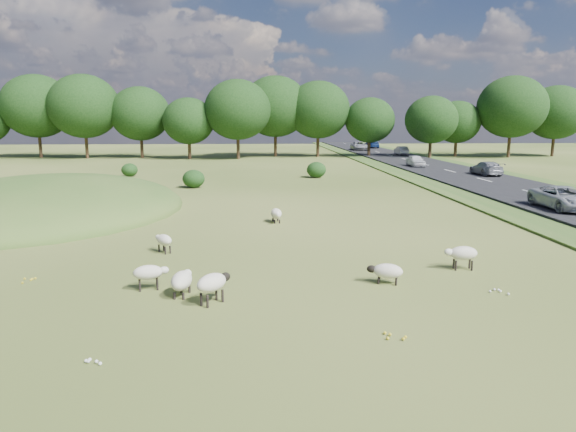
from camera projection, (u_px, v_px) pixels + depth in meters
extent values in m
plane|color=#344C17|center=(250.00, 191.00, 38.88)|extent=(160.00, 160.00, 0.00)
ellipsoid|color=#33561E|center=(44.00, 210.00, 30.35)|extent=(16.00, 20.00, 4.00)
cube|color=black|center=(457.00, 174.00, 49.81)|extent=(8.00, 150.00, 0.25)
cylinder|color=black|center=(40.00, 143.00, 73.42)|extent=(0.44, 0.44, 4.21)
ellipsoid|color=black|center=(37.00, 106.00, 72.48)|extent=(9.83, 9.83, 8.84)
cylinder|color=black|center=(86.00, 143.00, 72.06)|extent=(0.44, 0.44, 4.18)
ellipsoid|color=black|center=(84.00, 106.00, 71.13)|extent=(9.75, 9.75, 8.78)
cylinder|color=black|center=(142.00, 145.00, 73.22)|extent=(0.44, 0.44, 3.61)
ellipsoid|color=black|center=(140.00, 114.00, 72.42)|extent=(8.41, 8.41, 7.57)
cylinder|color=black|center=(189.00, 148.00, 70.92)|extent=(0.44, 0.44, 3.02)
ellipsoid|color=black|center=(189.00, 121.00, 70.25)|extent=(7.04, 7.04, 6.34)
cylinder|color=black|center=(238.00, 145.00, 70.78)|extent=(0.44, 0.44, 3.90)
ellipsoid|color=black|center=(237.00, 110.00, 69.91)|extent=(9.09, 9.09, 8.18)
cylinder|color=black|center=(275.00, 142.00, 75.88)|extent=(0.44, 0.44, 4.22)
ellipsoid|color=black|center=(275.00, 107.00, 74.94)|extent=(9.85, 9.85, 8.86)
cylinder|color=black|center=(318.00, 143.00, 75.32)|extent=(0.44, 0.44, 3.94)
ellipsoid|color=black|center=(318.00, 110.00, 74.44)|extent=(9.20, 9.20, 8.28)
cylinder|color=black|center=(369.00, 146.00, 74.90)|extent=(0.44, 0.44, 3.09)
ellipsoid|color=black|center=(370.00, 120.00, 74.21)|extent=(7.20, 7.20, 6.48)
cylinder|color=black|center=(430.00, 147.00, 71.86)|extent=(0.44, 0.44, 3.12)
ellipsoid|color=black|center=(431.00, 120.00, 71.17)|extent=(7.29, 7.29, 6.56)
cylinder|color=black|center=(456.00, 147.00, 75.90)|extent=(0.44, 0.44, 2.93)
ellipsoid|color=black|center=(457.00, 122.00, 75.24)|extent=(6.84, 6.84, 6.16)
cylinder|color=black|center=(509.00, 143.00, 73.92)|extent=(0.44, 0.44, 4.16)
ellipsoid|color=black|center=(512.00, 107.00, 72.99)|extent=(9.71, 9.71, 8.74)
cylinder|color=black|center=(553.00, 144.00, 76.30)|extent=(0.44, 0.44, 3.74)
ellipsoid|color=black|center=(556.00, 112.00, 75.46)|extent=(8.72, 8.72, 7.84)
ellipsoid|color=black|center=(194.00, 179.00, 40.50)|extent=(1.75, 1.75, 1.43)
ellipsoid|color=black|center=(316.00, 170.00, 47.68)|extent=(1.80, 1.80, 1.47)
ellipsoid|color=black|center=(130.00, 170.00, 48.85)|extent=(1.52, 1.52, 1.24)
ellipsoid|color=beige|center=(182.00, 281.00, 15.46)|extent=(0.74, 1.16, 0.56)
ellipsoid|color=silver|center=(187.00, 274.00, 16.02)|extent=(0.32, 0.39, 0.28)
cylinder|color=black|center=(181.00, 289.00, 15.85)|extent=(0.08, 0.08, 0.20)
cylinder|color=black|center=(189.00, 289.00, 15.82)|extent=(0.08, 0.08, 0.20)
cylinder|color=black|center=(174.00, 296.00, 15.23)|extent=(0.08, 0.08, 0.20)
cylinder|color=black|center=(183.00, 296.00, 15.20)|extent=(0.08, 0.08, 0.20)
ellipsoid|color=beige|center=(463.00, 253.00, 18.19)|extent=(1.00, 0.57, 0.50)
ellipsoid|color=silver|center=(449.00, 252.00, 18.18)|extent=(0.33, 0.26, 0.25)
cylinder|color=black|center=(456.00, 266.00, 18.14)|extent=(0.07, 0.07, 0.36)
cylinder|color=black|center=(454.00, 264.00, 18.38)|extent=(0.07, 0.07, 0.36)
cylinder|color=black|center=(472.00, 266.00, 18.14)|extent=(0.07, 0.07, 0.36)
cylinder|color=black|center=(470.00, 264.00, 18.38)|extent=(0.07, 0.07, 0.36)
ellipsoid|color=beige|center=(164.00, 240.00, 20.52)|extent=(0.90, 0.95, 0.44)
ellipsoid|color=silver|center=(158.00, 237.00, 20.85)|extent=(0.34, 0.35, 0.22)
cylinder|color=black|center=(159.00, 248.00, 20.70)|extent=(0.06, 0.06, 0.31)
cylinder|color=black|center=(164.00, 247.00, 20.84)|extent=(0.06, 0.06, 0.31)
cylinder|color=black|center=(165.00, 251.00, 20.34)|extent=(0.06, 0.06, 0.31)
cylinder|color=black|center=(170.00, 250.00, 20.48)|extent=(0.06, 0.06, 0.31)
ellipsoid|color=beige|center=(276.00, 214.00, 26.72)|extent=(0.67, 1.10, 0.54)
ellipsoid|color=silver|center=(278.00, 215.00, 26.16)|extent=(0.29, 0.37, 0.27)
cylinder|color=black|center=(280.00, 222.00, 26.51)|extent=(0.08, 0.08, 0.20)
cylinder|color=black|center=(275.00, 222.00, 26.47)|extent=(0.08, 0.08, 0.20)
cylinder|color=black|center=(278.00, 219.00, 27.10)|extent=(0.08, 0.08, 0.20)
cylinder|color=black|center=(273.00, 219.00, 27.06)|extent=(0.08, 0.08, 0.20)
ellipsoid|color=beige|center=(212.00, 283.00, 14.74)|extent=(1.09, 1.14, 0.53)
ellipsoid|color=black|center=(225.00, 277.00, 15.17)|extent=(0.41, 0.42, 0.27)
cylinder|color=black|center=(216.00, 294.00, 15.14)|extent=(0.08, 0.08, 0.38)
cylinder|color=black|center=(223.00, 296.00, 14.98)|extent=(0.08, 0.08, 0.38)
cylinder|color=black|center=(201.00, 300.00, 14.67)|extent=(0.08, 0.08, 0.38)
cylinder|color=black|center=(207.00, 302.00, 14.51)|extent=(0.08, 0.08, 0.38)
ellipsoid|color=beige|center=(148.00, 272.00, 16.01)|extent=(1.00, 0.68, 0.47)
ellipsoid|color=silver|center=(164.00, 270.00, 16.14)|extent=(0.34, 0.28, 0.23)
cylinder|color=black|center=(157.00, 283.00, 16.26)|extent=(0.07, 0.07, 0.33)
cylinder|color=black|center=(157.00, 285.00, 16.05)|extent=(0.07, 0.07, 0.33)
cylinder|color=black|center=(140.00, 284.00, 16.11)|extent=(0.07, 0.07, 0.33)
cylinder|color=black|center=(140.00, 287.00, 15.90)|extent=(0.07, 0.07, 0.33)
ellipsoid|color=beige|center=(388.00, 271.00, 16.63)|extent=(1.07, 0.77, 0.49)
ellipsoid|color=black|center=(372.00, 269.00, 16.75)|extent=(0.37, 0.32, 0.25)
cylinder|color=black|center=(378.00, 281.00, 16.64)|extent=(0.07, 0.07, 0.18)
cylinder|color=black|center=(379.00, 279.00, 16.87)|extent=(0.07, 0.07, 0.18)
cylinder|color=black|center=(396.00, 283.00, 16.51)|extent=(0.07, 0.07, 0.18)
cylinder|color=black|center=(396.00, 281.00, 16.74)|extent=(0.07, 0.07, 0.18)
imported|color=#B1B4B9|center=(563.00, 198.00, 29.31)|extent=(2.14, 4.64, 1.29)
imported|color=navy|center=(372.00, 144.00, 95.71)|extent=(2.08, 5.12, 1.49)
imported|color=silver|center=(401.00, 151.00, 76.03)|extent=(1.34, 3.83, 1.26)
imported|color=#94959A|center=(486.00, 168.00, 47.74)|extent=(1.78, 4.38, 1.27)
imported|color=white|center=(416.00, 161.00, 56.81)|extent=(1.47, 3.66, 1.25)
imported|color=#A7A9AF|center=(359.00, 146.00, 88.38)|extent=(2.40, 5.21, 1.45)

